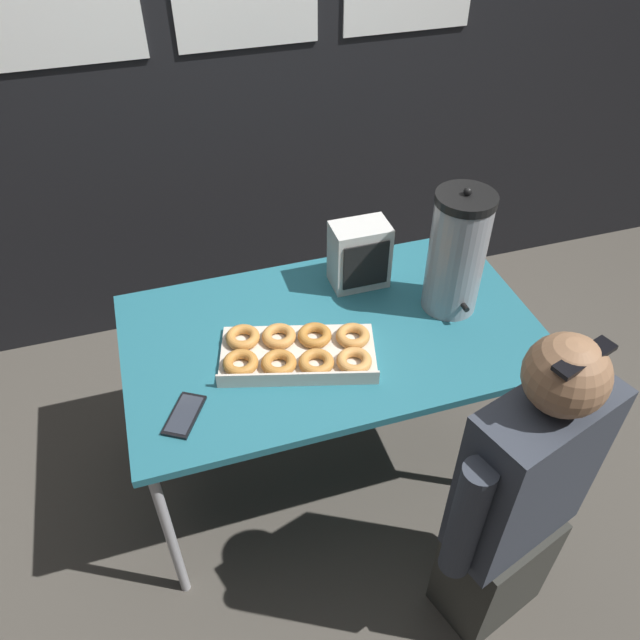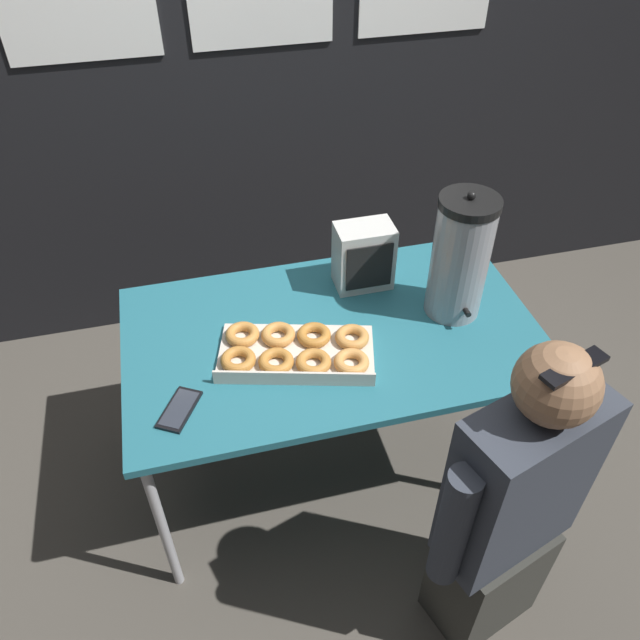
% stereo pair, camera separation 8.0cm
% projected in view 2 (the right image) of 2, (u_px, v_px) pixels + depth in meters
% --- Properties ---
extents(ground_plane, '(12.00, 12.00, 0.00)m').
position_uv_depth(ground_plane, '(330.00, 460.00, 2.54)').
color(ground_plane, '#4C473F').
extents(back_wall, '(6.00, 0.11, 2.65)m').
position_uv_depth(back_wall, '(261.00, 32.00, 2.46)').
color(back_wall, black).
rests_on(back_wall, ground).
extents(folding_table, '(1.36, 0.80, 0.72)m').
position_uv_depth(folding_table, '(332.00, 341.00, 2.09)').
color(folding_table, '#236675').
rests_on(folding_table, ground).
extents(donut_box, '(0.54, 0.38, 0.05)m').
position_uv_depth(donut_box, '(296.00, 351.00, 1.96)').
color(donut_box, beige).
rests_on(donut_box, folding_table).
extents(coffee_urn, '(0.19, 0.22, 0.46)m').
position_uv_depth(coffee_urn, '(460.00, 257.00, 2.00)').
color(coffee_urn, '#939399').
rests_on(coffee_urn, folding_table).
extents(cell_phone, '(0.15, 0.18, 0.01)m').
position_uv_depth(cell_phone, '(179.00, 409.00, 1.81)').
color(cell_phone, black).
rests_on(cell_phone, folding_table).
extents(space_heater, '(0.20, 0.13, 0.24)m').
position_uv_depth(space_heater, '(364.00, 256.00, 2.17)').
color(space_heater, silver).
rests_on(space_heater, folding_table).
extents(person_seated, '(0.51, 0.30, 1.19)m').
position_uv_depth(person_seated, '(509.00, 512.00, 1.72)').
color(person_seated, '#33332D').
rests_on(person_seated, ground).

